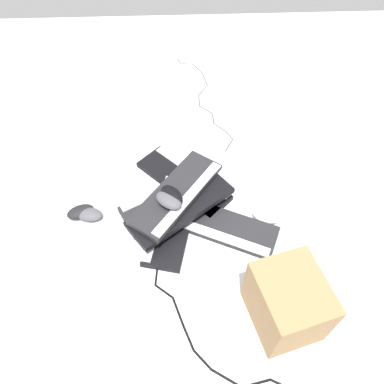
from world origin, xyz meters
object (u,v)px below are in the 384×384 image
keyboard_2 (221,226)px  mouse_1 (89,214)px  mouse_2 (172,195)px  mouse_4 (266,216)px  keyboard_4 (182,206)px  keyboard_1 (172,220)px  mouse_3 (81,212)px  keyboard_0 (184,180)px  cardboard_box (287,302)px  keyboard_3 (174,199)px  keyboard_5 (177,193)px  mouse_0 (169,200)px

keyboard_2 → mouse_1: 0.54m
mouse_2 → mouse_4: size_ratio=1.00×
keyboard_4 → mouse_2: bearing=82.5°
keyboard_1 → mouse_3: (0.05, 0.37, 0.01)m
keyboard_0 → mouse_3: size_ratio=3.80×
mouse_4 → cardboard_box: size_ratio=0.47×
cardboard_box → mouse_3: bearing=58.5°
mouse_1 → mouse_2: (-0.01, -0.34, 0.12)m
keyboard_1 → mouse_2: bearing=-8.9°
mouse_1 → cardboard_box: bearing=-20.6°
keyboard_3 → keyboard_5: bearing=-138.2°
mouse_1 → keyboard_3: bearing=18.7°
mouse_0 → mouse_3: mouse_0 is taller
mouse_3 → cardboard_box: (-0.45, -0.74, 0.10)m
keyboard_3 → mouse_0: (-0.08, 0.02, 0.10)m
keyboard_5 → cardboard_box: 0.58m
keyboard_2 → keyboard_5: 0.22m
mouse_0 → cardboard_box: bearing=-8.8°
keyboard_1 → mouse_2: mouse_2 is taller
mouse_2 → cardboard_box: cardboard_box is taller
keyboard_0 → mouse_3: 0.45m
keyboard_0 → mouse_2: mouse_2 is taller
keyboard_3 → mouse_2: bearing=173.1°
keyboard_2 → mouse_2: (0.07, 0.19, 0.13)m
keyboard_5 → cardboard_box: cardboard_box is taller
keyboard_2 → keyboard_5: (0.10, 0.17, 0.09)m
keyboard_5 → mouse_2: mouse_2 is taller
keyboard_2 → mouse_3: mouse_3 is taller
keyboard_5 → mouse_3: size_ratio=4.02×
keyboard_3 → keyboard_0: bearing=-18.9°
keyboard_0 → mouse_2: size_ratio=3.80×
keyboard_4 → cardboard_box: 0.54m
keyboard_1 → keyboard_4: keyboard_4 is taller
keyboard_3 → cardboard_box: size_ratio=1.96×
mouse_0 → mouse_1: (0.03, 0.33, -0.12)m
keyboard_0 → mouse_1: mouse_1 is taller
mouse_0 → mouse_2: (0.02, -0.01, 0.00)m
mouse_4 → cardboard_box: (-0.40, 0.01, 0.10)m
keyboard_2 → mouse_0: 0.24m
mouse_4 → mouse_2: bearing=16.4°
mouse_0 → keyboard_0: bearing=112.0°
mouse_0 → mouse_1: mouse_0 is taller
mouse_0 → mouse_2: size_ratio=1.00×
mouse_0 → mouse_4: bearing=37.5°
keyboard_1 → mouse_0: size_ratio=4.21×
keyboard_4 → cardboard_box: bearing=-142.5°
keyboard_4 → mouse_3: (0.03, 0.41, -0.05)m
keyboard_3 → cardboard_box: cardboard_box is taller
keyboard_0 → mouse_1: bearing=113.6°
cardboard_box → mouse_4: bearing=-1.9°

